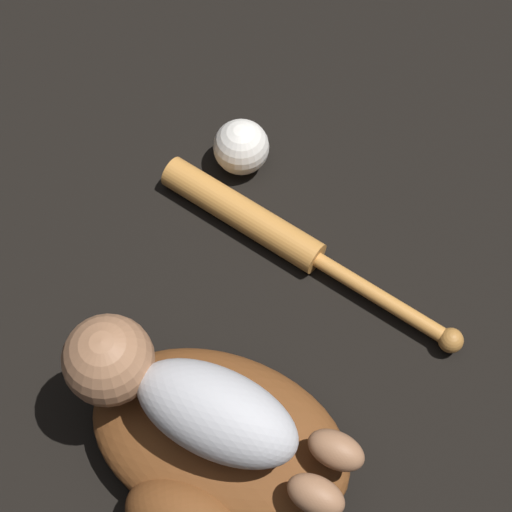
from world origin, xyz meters
The scene contains 5 objects.
ground_plane centered at (0.00, 0.00, 0.00)m, with size 6.00×6.00×0.00m, color black.
baseball_glove centered at (0.04, -0.04, 0.05)m, with size 0.37×0.31×0.09m.
baby_figure centered at (0.08, -0.05, 0.14)m, with size 0.35×0.18×0.10m.
baseball_bat centered at (0.20, -0.32, 0.02)m, with size 0.46×0.10×0.05m.
baseball centered at (0.31, -0.38, 0.04)m, with size 0.08×0.08×0.08m.
Camera 1 is at (-0.19, 0.13, 1.01)m, focal length 60.00 mm.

